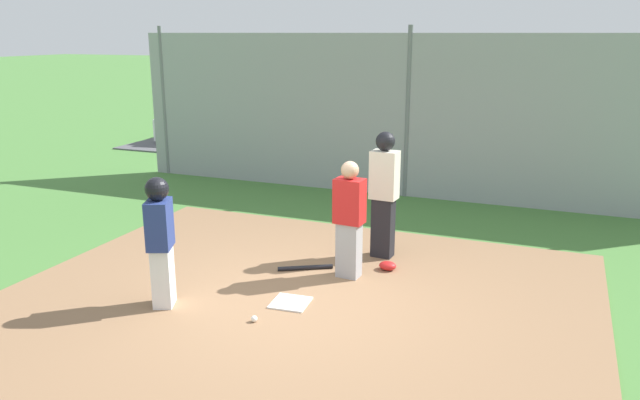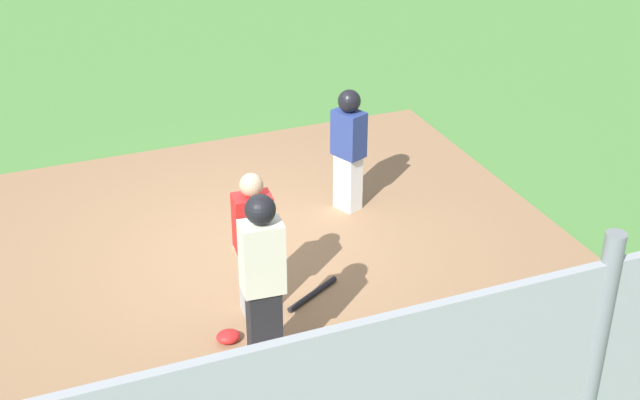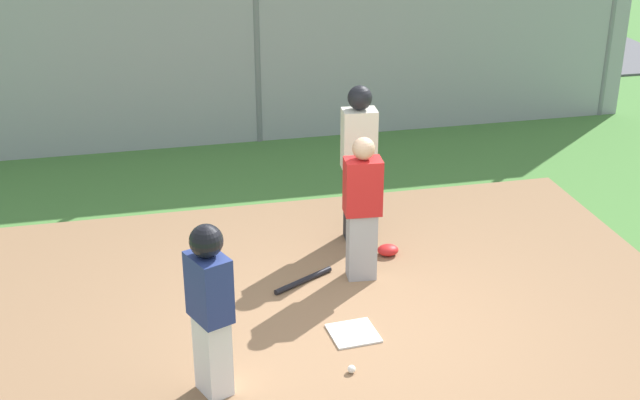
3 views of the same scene
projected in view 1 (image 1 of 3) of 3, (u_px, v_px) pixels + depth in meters
The scene contains 14 objects.
ground_plane at pixel (290, 306), 7.47m from camera, with size 140.00×140.00×0.00m, color #477A38.
dirt_infield at pixel (290, 304), 7.46m from camera, with size 7.20×6.40×0.03m, color #896647.
home_plate at pixel (290, 303), 7.46m from camera, with size 0.44×0.44×0.02m, color white.
catcher at pixel (349, 218), 8.09m from camera, with size 0.40×0.29×1.58m.
umpire at pixel (384, 191), 8.79m from camera, with size 0.40×0.29×1.84m.
runner at pixel (160, 235), 7.19m from camera, with size 0.39×0.45×1.58m.
baseball_bat at pixel (305, 268), 8.51m from camera, with size 0.06×0.06×0.77m, color black.
catcher_mask at pixel (388, 266), 8.50m from camera, with size 0.24×0.20×0.12m, color red.
baseball at pixel (254, 319), 6.97m from camera, with size 0.07×0.07×0.07m, color white.
backstop_fence at pixel (408, 117), 12.08m from camera, with size 12.00×0.10×3.35m.
parking_lot at pixel (446, 155), 16.59m from camera, with size 18.00×5.20×0.04m, color #515156.
parked_car_blue at pixel (573, 141), 15.21m from camera, with size 4.23×1.93×1.28m.
parked_car_green at pixel (332, 128), 17.31m from camera, with size 4.41×2.36×1.28m.
parked_car_white at pixel (230, 122), 18.36m from camera, with size 4.43×2.42×1.28m.
Camera 1 is at (-2.88, 6.25, 3.20)m, focal length 34.54 mm.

